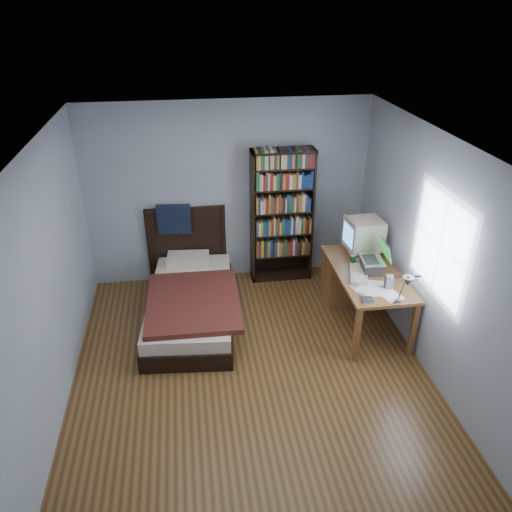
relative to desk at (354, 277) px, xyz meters
name	(u,v)px	position (x,y,z in m)	size (l,w,h in m)	color
room	(252,269)	(-1.48, -1.07, 0.84)	(4.20, 4.24, 2.50)	#512F17
desk	(354,277)	(0.00, 0.00, 0.00)	(0.75, 1.48, 0.73)	brown
crt_monitor	(363,235)	(0.07, 0.03, 0.59)	(0.44, 0.41, 0.48)	beige
laptop	(373,263)	(0.05, -0.42, 0.43)	(0.34, 0.35, 0.40)	#2D2D30
desk_lamp	(407,283)	(-0.03, -1.44, 0.78)	(0.22, 0.48, 0.57)	#99999E
keyboard	(359,273)	(-0.13, -0.46, 0.34)	(0.20, 0.50, 0.03)	#BCB09D
speaker	(389,282)	(0.10, -0.80, 0.40)	(0.08, 0.08, 0.16)	gray
soda_can	(353,260)	(-0.13, -0.22, 0.38)	(0.07, 0.07, 0.12)	#07360E
mouse	(357,259)	(-0.04, -0.12, 0.34)	(0.07, 0.12, 0.04)	silver
phone_silver	(356,285)	(-0.25, -0.71, 0.33)	(0.05, 0.11, 0.02)	silver
phone_grey	(363,295)	(-0.24, -0.91, 0.33)	(0.04, 0.09, 0.02)	gray
external_drive	(367,300)	(-0.22, -1.02, 0.33)	(0.11, 0.11, 0.02)	gray
bookshelf	(282,216)	(-0.80, 0.87, 0.53)	(0.84, 0.30, 1.87)	black
bed	(191,298)	(-2.11, 0.06, -0.16)	(1.21, 2.15, 1.16)	black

